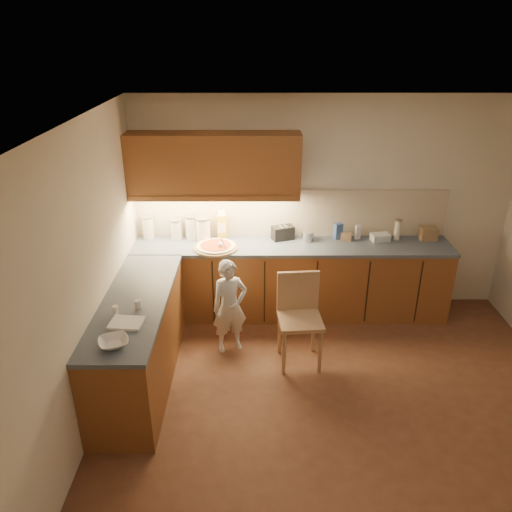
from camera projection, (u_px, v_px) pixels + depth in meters
name	position (u px, v px, depth m)	size (l,w,h in m)	color
room	(355.00, 242.00, 4.03)	(4.54, 4.50, 2.62)	#59311E
l_counter	(245.00, 297.00, 5.67)	(3.77, 2.62, 0.92)	brown
backsplash	(291.00, 213.00, 6.03)	(3.75, 0.02, 0.58)	beige
upper_cabinets	(214.00, 164.00, 5.61)	(1.95, 0.36, 0.73)	brown
pizza_on_board	(216.00, 247.00, 5.77)	(0.51, 0.51, 0.21)	#A68353
child	(230.00, 307.00, 5.34)	(0.39, 0.25, 1.06)	silver
wooden_chair	(299.00, 312.00, 5.17)	(0.47, 0.47, 0.98)	tan
mixing_bowl	(114.00, 342.00, 4.01)	(0.24, 0.24, 0.06)	white
canister_a	(148.00, 227.00, 6.00)	(0.14, 0.14, 0.29)	beige
canister_b	(176.00, 229.00, 6.00)	(0.14, 0.14, 0.25)	silver
canister_c	(192.00, 227.00, 5.98)	(0.16, 0.16, 0.30)	silver
canister_d	(203.00, 229.00, 5.95)	(0.18, 0.18, 0.29)	white
oil_jug	(222.00, 226.00, 5.99)	(0.13, 0.11, 0.35)	gold
toaster	(283.00, 233.00, 6.00)	(0.29, 0.22, 0.17)	black
steel_pot	(307.00, 236.00, 5.97)	(0.16, 0.16, 0.12)	#B8B8BE
blue_box	(338.00, 231.00, 6.01)	(0.10, 0.07, 0.19)	#355AA1
card_box_a	(346.00, 237.00, 5.99)	(0.13, 0.09, 0.09)	#997452
white_bottle	(358.00, 232.00, 6.02)	(0.06, 0.06, 0.17)	silver
flat_pack	(380.00, 237.00, 5.98)	(0.21, 0.15, 0.09)	silver
tall_jar	(398.00, 230.00, 5.98)	(0.08, 0.08, 0.25)	white
card_box_b	(428.00, 233.00, 6.00)	(0.20, 0.16, 0.16)	#A07F56
dough_cloth	(127.00, 323.00, 4.31)	(0.28, 0.22, 0.02)	white
spice_jar_a	(115.00, 310.00, 4.46)	(0.05, 0.05, 0.07)	white
spice_jar_b	(138.00, 304.00, 4.54)	(0.06, 0.06, 0.08)	silver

